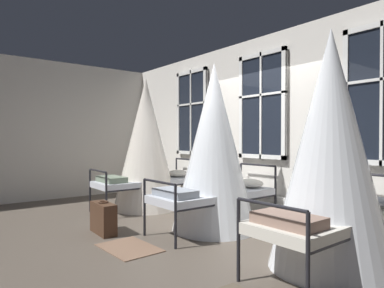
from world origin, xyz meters
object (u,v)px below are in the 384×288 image
cot_second (214,149)px  suitcase_dark (103,218)px  cot_first (146,145)px  cot_third (330,152)px

cot_second → suitcase_dark: (-0.82, -1.40, -0.98)m
cot_second → suitcase_dark: size_ratio=4.38×
cot_second → cot_first: bearing=90.2°
cot_first → cot_third: bearing=-90.1°
cot_third → cot_first: bearing=89.0°
cot_first → cot_second: size_ratio=1.02×
cot_first → suitcase_dark: cot_first is taller
cot_third → suitcase_dark: cot_third is taller
cot_third → suitcase_dark: (-2.72, -1.33, -1.00)m
suitcase_dark → cot_first: bearing=132.4°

